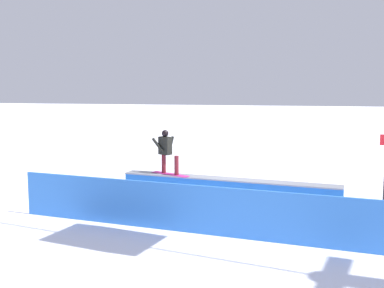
# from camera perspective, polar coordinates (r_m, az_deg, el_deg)

# --- Properties ---
(ground_plane) EXTENTS (120.00, 120.00, 0.00)m
(ground_plane) POSITION_cam_1_polar(r_m,az_deg,el_deg) (14.65, 4.33, -6.30)
(ground_plane) COLOR white
(grind_box) EXTENTS (6.84, 1.59, 0.55)m
(grind_box) POSITION_cam_1_polar(r_m,az_deg,el_deg) (14.59, 4.34, -5.35)
(grind_box) COLOR blue
(grind_box) RESTS_ON ground_plane
(snowboarder) EXTENTS (1.39, 0.90, 1.42)m
(snowboarder) POSITION_cam_1_polar(r_m,az_deg,el_deg) (15.13, -3.12, -0.75)
(snowboarder) COLOR #C12484
(snowboarder) RESTS_ON grind_box
(safety_fence) EXTENTS (9.88, 1.60, 1.14)m
(safety_fence) POSITION_cam_1_polar(r_m,az_deg,el_deg) (10.86, 1.86, -8.07)
(safety_fence) COLOR #3479DF
(safety_fence) RESTS_ON ground_plane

